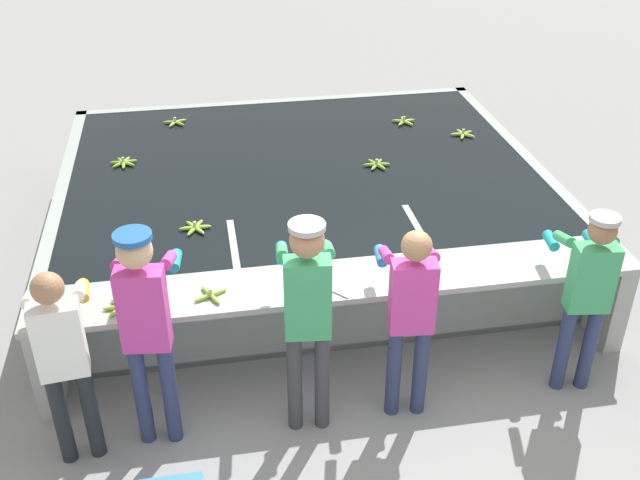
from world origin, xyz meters
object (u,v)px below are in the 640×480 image
Objects in this scene: banana_bunch_floating_0 at (463,134)px; banana_bunch_floating_2 at (195,227)px; worker_2 at (307,307)px; banana_bunch_ledge_0 at (211,295)px; knife_0 at (325,286)px; banana_bunch_floating_1 at (175,122)px; banana_bunch_floating_5 at (404,121)px; worker_4 at (588,287)px; worker_1 at (146,318)px; banana_bunch_floating_4 at (124,163)px; banana_bunch_floating_3 at (377,164)px; banana_bunch_ledge_1 at (122,307)px; worker_0 at (62,351)px; worker_3 at (411,308)px.

banana_bunch_floating_0 is 3.37m from banana_bunch_floating_2.
banana_bunch_ledge_0 is at bearing 140.00° from worker_2.
banana_bunch_floating_1 is at bearing 107.18° from knife_0.
knife_0 is (1.09, -3.54, -0.01)m from banana_bunch_floating_1.
banana_bunch_floating_5 is at bearing 52.61° from banana_bunch_ledge_0.
worker_4 is 5.53× the size of knife_0.
worker_2 is 6.54× the size of banana_bunch_ledge_0.
worker_1 reaches higher than banana_bunch_floating_4.
worker_1 is at bearing -137.16° from banana_bunch_floating_0.
banana_bunch_floating_3 reaches higher than knife_0.
banana_bunch_floating_0 and banana_bunch_floating_4 have the same top height.
knife_0 is (1.52, 0.02, -0.01)m from banana_bunch_ledge_1.
banana_bunch_floating_2 is at bearing 151.98° from worker_4.
worker_0 is at bearing -94.56° from banana_bunch_floating_4.
banana_bunch_ledge_1 is (-3.00, -3.13, 0.00)m from banana_bunch_floating_5.
banana_bunch_floating_1 is at bearing 93.35° from banana_bunch_floating_2.
banana_bunch_floating_2 is at bearing 131.59° from knife_0.
worker_1 is at bearing -93.13° from banana_bunch_floating_1.
worker_0 reaches higher than knife_0.
banana_bunch_ledge_1 is at bearing 166.88° from worker_3.
banana_bunch_floating_3 and banana_bunch_floating_5 have the same top height.
banana_bunch_ledge_0 is 0.65m from banana_bunch_ledge_1.
worker_2 is at bearing -65.28° from banana_bunch_floating_4.
banana_bunch_floating_3 is at bearing 42.87° from worker_0.
worker_0 is 1.00× the size of worker_4.
knife_0 is (0.87, -0.02, -0.01)m from banana_bunch_ledge_0.
banana_bunch_floating_3 is (2.78, 2.58, -0.06)m from worker_0.
banana_bunch_floating_0 and banana_bunch_floating_2 have the same top height.
worker_0 is at bearing -178.73° from worker_4.
banana_bunch_floating_1 is 2.50m from banana_bunch_floating_3.
worker_4 is 5.00m from banana_bunch_floating_1.
worker_1 reaches higher than banana_bunch_floating_2.
worker_3 is at bearing -43.12° from knife_0.
worker_0 is 5.03m from banana_bunch_floating_0.
banana_bunch_ledge_0 reaches higher than banana_bunch_floating_3.
banana_bunch_floating_4 is (-3.54, 2.99, -0.07)m from worker_4.
worker_4 is at bearing -28.02° from banana_bunch_floating_2.
banana_bunch_floating_2 and banana_bunch_floating_5 have the same top height.
banana_bunch_ledge_1 is at bearing -139.62° from banana_bunch_floating_3.
banana_bunch_floating_2 is 1.05× the size of banana_bunch_ledge_0.
worker_2 is at bearing -178.07° from worker_3.
worker_2 is 6.20× the size of knife_0.
worker_3 is at bearing -104.85° from banana_bunch_floating_5.
worker_3 is (0.75, 0.03, -0.12)m from worker_2.
worker_3 is at bearing -20.35° from banana_bunch_ledge_0.
worker_4 is 5.57× the size of banana_bunch_floating_4.
banana_bunch_floating_4 is (-0.68, 1.46, -0.00)m from banana_bunch_floating_2.
knife_0 is at bearing 16.10° from worker_0.
worker_0 is 5.72× the size of banana_bunch_floating_0.
banana_bunch_floating_4 is at bearing 95.94° from worker_1.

